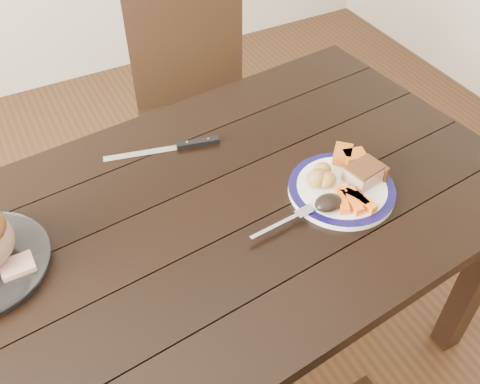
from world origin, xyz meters
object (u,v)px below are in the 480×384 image
pork_slice (364,174)px  carving_knife (184,145)px  dinner_plate (341,190)px  dining_table (209,237)px  fork (287,221)px  chair_far (194,104)px

pork_slice → carving_knife: pork_slice is taller
carving_knife → dinner_plate: bearing=-37.9°
dining_table → fork: (0.15, -0.13, 0.11)m
chair_far → pork_slice: 0.88m
dinner_plate → carving_knife: (-0.28, 0.35, -0.00)m
pork_slice → fork: bearing=-172.8°
dining_table → fork: 0.23m
carving_knife → pork_slice: bearing=-32.8°
dining_table → fork: fork is taller
dining_table → pork_slice: size_ratio=19.29×
fork → carving_knife: bearing=98.8°
chair_far → dinner_plate: bearing=108.1°
dining_table → dinner_plate: size_ratio=6.26×
dining_table → chair_far: 0.80m
dinner_plate → carving_knife: dinner_plate is taller
chair_far → fork: size_ratio=5.21×
dinner_plate → carving_knife: size_ratio=0.85×
dinner_plate → pork_slice: pork_slice is taller
fork → pork_slice: bearing=2.0°
dinner_plate → fork: bearing=-169.0°
pork_slice → dining_table: bearing=165.8°
chair_far → dinner_plate: chair_far is taller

